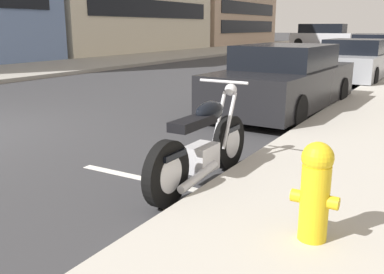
{
  "coord_description": "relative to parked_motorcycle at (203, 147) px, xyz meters",
  "views": [
    {
      "loc": [
        -3.8,
        -7.06,
        1.74
      ],
      "look_at": [
        0.45,
        -4.55,
        0.46
      ],
      "focal_mm": 39.93,
      "sensor_mm": 36.0,
      "label": 1
    }
  ],
  "objects": [
    {
      "name": "parked_car_behind_motorcycle",
      "position": [
        11.03,
        0.4,
        0.2
      ],
      "size": [
        4.63,
        1.98,
        1.36
      ],
      "rotation": [
        0.0,
        0.0,
        -0.02
      ],
      "color": "gray",
      "rests_on": "ground"
    },
    {
      "name": "parked_car_across_street",
      "position": [
        4.7,
        0.66,
        0.21
      ],
      "size": [
        4.59,
        1.93,
        1.39
      ],
      "rotation": [
        0.0,
        0.0,
        -0.03
      ],
      "color": "black",
      "rests_on": "ground"
    },
    {
      "name": "parked_car_near_corner",
      "position": [
        16.99,
        0.68,
        0.24
      ],
      "size": [
        4.07,
        1.83,
        1.43
      ],
      "rotation": [
        0.0,
        0.0,
        -0.01
      ],
      "color": "navy",
      "rests_on": "ground"
    },
    {
      "name": "sidewalk_far_curb",
      "position": [
        11.8,
        12.27,
        -0.37
      ],
      "size": [
        120.0,
        5.0,
        0.14
      ],
      "primitive_type": "cube",
      "color": "gray",
      "rests_on": "ground"
    },
    {
      "name": "fire_hydrant",
      "position": [
        -0.92,
        -1.49,
        0.11
      ],
      "size": [
        0.24,
        0.36,
        0.78
      ],
      "color": "gold",
      "rests_on": "sidewalk_near_curb"
    },
    {
      "name": "parking_stall_stripe",
      "position": [
        -0.2,
        0.5,
        -0.44
      ],
      "size": [
        0.12,
        2.2,
        0.01
      ],
      "primitive_type": "cube",
      "color": "silver",
      "rests_on": "ground"
    },
    {
      "name": "townhouse_far_uphill",
      "position": [
        35.22,
        19.0,
        3.58
      ],
      "size": [
        14.34,
        8.95,
        8.05
      ],
      "color": "tan",
      "rests_on": "ground"
    },
    {
      "name": "crossing_truck",
      "position": [
        35.52,
        7.67,
        0.6
      ],
      "size": [
        2.14,
        5.39,
        2.01
      ],
      "rotation": [
        0.0,
        0.0,
        1.54
      ],
      "color": "#B7B7BC",
      "rests_on": "ground"
    },
    {
      "name": "parked_motorcycle",
      "position": [
        0.0,
        0.0,
        0.0
      ],
      "size": [
        2.05,
        0.62,
        1.14
      ],
      "rotation": [
        0.0,
        0.0,
        -0.01
      ],
      "color": "black",
      "rests_on": "ground"
    }
  ]
}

